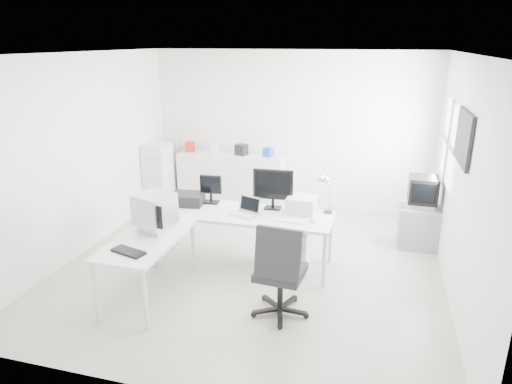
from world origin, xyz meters
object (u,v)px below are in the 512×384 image
(side_desk, at_px, (149,267))
(crt_tv, at_px, (423,192))
(filing_cabinet, at_px, (159,176))
(office_chair, at_px, (281,268))
(drawer_pedestal, at_px, (294,247))
(inkjet_printer, at_px, (187,199))
(laser_printer, at_px, (301,205))
(tv_cabinet, at_px, (418,227))
(crt_monitor, at_px, (155,214))
(laptop, at_px, (245,207))
(sideboard, at_px, (231,180))
(lcd_monitor_small, at_px, (211,190))
(lcd_monitor_large, at_px, (273,189))
(main_desk, at_px, (243,238))

(side_desk, distance_m, crt_tv, 3.98)
(filing_cabinet, bearing_deg, office_chair, -44.33)
(side_desk, relative_size, drawer_pedestal, 2.33)
(inkjet_printer, xyz_separation_m, laser_printer, (1.60, 0.12, 0.03))
(tv_cabinet, bearing_deg, side_desk, -144.30)
(crt_monitor, bearing_deg, crt_tv, 49.87)
(tv_cabinet, bearing_deg, office_chair, -125.16)
(inkjet_printer, height_order, office_chair, office_chair)
(laptop, bearing_deg, sideboard, 132.11)
(crt_monitor, xyz_separation_m, crt_tv, (3.21, 2.05, -0.11))
(lcd_monitor_small, height_order, sideboard, lcd_monitor_small)
(inkjet_printer, relative_size, office_chair, 0.39)
(drawer_pedestal, bearing_deg, lcd_monitor_large, 150.26)
(side_desk, distance_m, drawer_pedestal, 1.93)
(laptop, relative_size, crt_tv, 0.70)
(office_chair, relative_size, filing_cabinet, 0.97)
(main_desk, relative_size, filing_cabinet, 2.03)
(side_desk, distance_m, lcd_monitor_small, 1.50)
(lcd_monitor_small, bearing_deg, drawer_pedestal, -13.00)
(laser_printer, height_order, crt_tv, crt_tv)
(side_desk, relative_size, crt_tv, 2.80)
(drawer_pedestal, bearing_deg, laptop, -167.01)
(side_desk, relative_size, crt_monitor, 3.26)
(lcd_monitor_large, bearing_deg, side_desk, -134.40)
(laser_printer, xyz_separation_m, sideboard, (-1.64, 1.98, -0.37))
(crt_monitor, bearing_deg, tv_cabinet, 49.87)
(drawer_pedestal, distance_m, filing_cabinet, 3.33)
(lcd_monitor_small, height_order, laser_printer, lcd_monitor_small)
(crt_tv, bearing_deg, tv_cabinet, 0.00)
(side_desk, height_order, inkjet_printer, inkjet_printer)
(side_desk, xyz_separation_m, sideboard, (-0.04, 3.30, 0.11))
(office_chair, bearing_deg, crt_tv, 59.78)
(office_chair, relative_size, crt_tv, 2.29)
(crt_monitor, relative_size, sideboard, 0.22)
(inkjet_printer, height_order, lcd_monitor_small, lcd_monitor_small)
(tv_cabinet, bearing_deg, crt_monitor, -147.35)
(office_chair, bearing_deg, tv_cabinet, 59.78)
(inkjet_printer, relative_size, crt_tv, 0.89)
(tv_cabinet, relative_size, filing_cabinet, 0.53)
(lcd_monitor_large, xyz_separation_m, laser_printer, (0.40, -0.03, -0.18))
(lcd_monitor_small, distance_m, lcd_monitor_large, 0.90)
(crt_monitor, height_order, filing_cabinet, filing_cabinet)
(inkjet_printer, distance_m, filing_cabinet, 2.12)
(office_chair, bearing_deg, filing_cabinet, 140.61)
(laptop, xyz_separation_m, laser_printer, (0.70, 0.32, -0.01))
(lcd_monitor_small, relative_size, tv_cabinet, 0.62)
(laser_printer, bearing_deg, tv_cabinet, 33.71)
(laptop, relative_size, filing_cabinet, 0.30)
(side_desk, height_order, filing_cabinet, filing_cabinet)
(crt_tv, height_order, sideboard, crt_tv)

